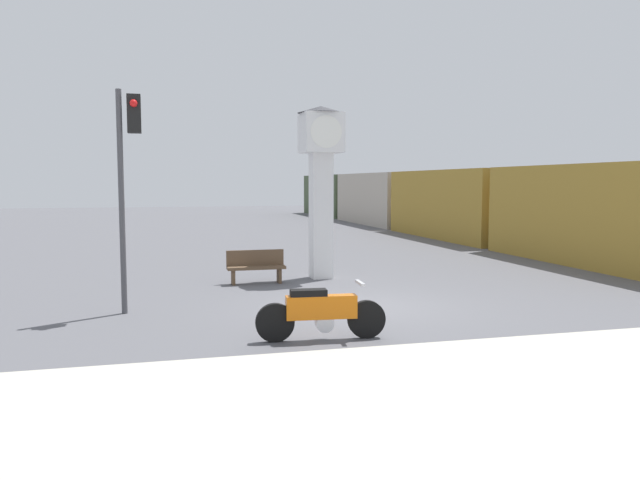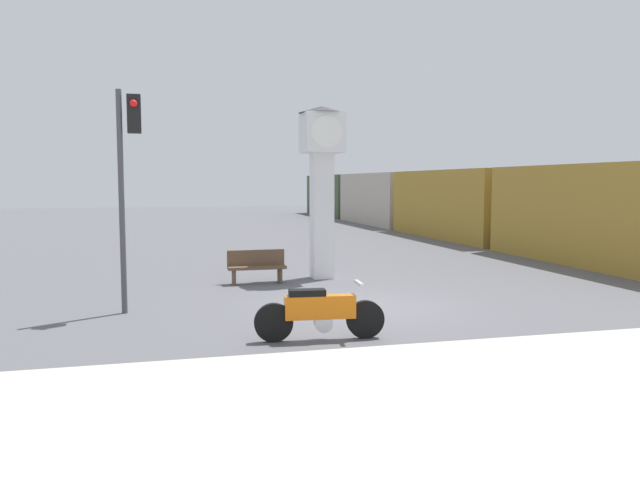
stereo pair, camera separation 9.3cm
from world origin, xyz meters
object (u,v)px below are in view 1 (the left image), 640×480
(motorcycle, at_px, (321,312))
(bench, at_px, (256,266))
(freight_train, at_px, (411,201))
(traffic_light, at_px, (127,162))
(clock_tower, at_px, (321,165))

(motorcycle, xyz_separation_m, bench, (-0.15, 6.49, -0.00))
(motorcycle, relative_size, bench, 1.46)
(freight_train, relative_size, traffic_light, 9.26)
(motorcycle, height_order, freight_train, freight_train)
(bench, bearing_deg, motorcycle, -88.67)
(motorcycle, height_order, traffic_light, traffic_light)
(motorcycle, bearing_deg, clock_tower, 80.40)
(traffic_light, xyz_separation_m, bench, (3.20, 3.24, -2.73))
(motorcycle, distance_m, traffic_light, 5.40)
(freight_train, xyz_separation_m, bench, (-11.97, -17.34, -1.21))
(bench, bearing_deg, traffic_light, -134.57)
(freight_train, height_order, traffic_light, traffic_light)
(traffic_light, bearing_deg, motorcycle, -44.12)
(motorcycle, height_order, bench, motorcycle)
(motorcycle, xyz_separation_m, freight_train, (11.82, 23.82, 1.20))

